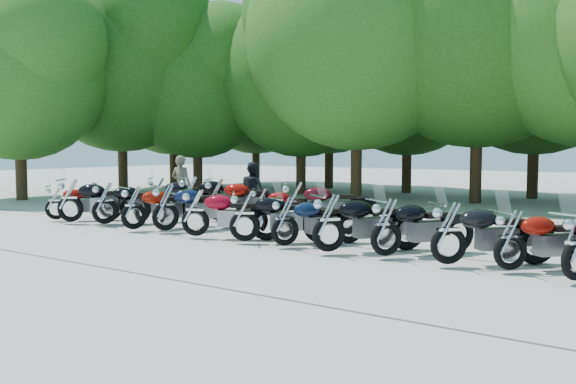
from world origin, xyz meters
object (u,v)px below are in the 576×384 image
Objects in this scene: motorcycle_3 at (134,206)px; motorcycle_15 at (191,195)px; motorcycle_1 at (70,199)px; motorcycle_7 at (285,219)px; motorcycle_5 at (195,211)px; motorcycle_8 at (329,221)px; motorcycle_10 at (449,231)px; rider_0 at (181,185)px; motorcycle_14 at (158,194)px; rider_1 at (253,190)px; motorcycle_17 at (261,204)px; motorcycle_0 at (56,201)px; motorcycle_6 at (245,214)px; motorcycle_18 at (295,202)px; motorcycle_16 at (216,197)px; motorcycle_11 at (511,238)px; motorcycle_9 at (386,225)px; motorcycle_4 at (165,206)px; motorcycle_2 at (105,201)px.

motorcycle_15 is at bearing -53.46° from motorcycle_3.
motorcycle_1 is 7.15m from motorcycle_7.
motorcycle_8 is (3.64, -0.06, 0.03)m from motorcycle_5.
motorcycle_3 is 2.86m from motorcycle_15.
rider_0 reaches higher than motorcycle_10.
rider_0 reaches higher than motorcycle_14.
rider_1 is at bearing 172.77° from rider_0.
motorcycle_7 reaches higher than motorcycle_17.
motorcycle_3 is 5.70m from motorcycle_8.
motorcycle_7 reaches higher than motorcycle_0.
motorcycle_6 is 6.12m from motorcycle_14.
motorcycle_18 reaches higher than motorcycle_10.
rider_1 is at bearing -46.04° from motorcycle_16.
motorcycle_11 is at bearing -148.55° from motorcycle_18.
motorcycle_14 is at bearing 53.28° from motorcycle_18.
motorcycle_16 is at bearing 10.99° from motorcycle_9.
motorcycle_4 is at bearing 164.55° from motorcycle_16.
rider_1 reaches higher than motorcycle_5.
motorcycle_6 is 1.01× the size of motorcycle_9.
motorcycle_6 is 0.92× the size of motorcycle_15.
rider_1 is at bearing -92.82° from motorcycle_0.
motorcycle_8 is 4.73m from motorcycle_17.
motorcycle_18 reaches higher than motorcycle_7.
motorcycle_9 reaches higher than motorcycle_7.
motorcycle_2 reaches higher than motorcycle_5.
motorcycle_2 is 3.54m from motorcycle_5.
motorcycle_15 is at bearing 60.08° from motorcycle_16.
motorcycle_16 reaches higher than motorcycle_0.
motorcycle_5 is at bearing 126.27° from rider_0.
motorcycle_15 is at bearing 132.88° from rider_0.
motorcycle_15 is (-1.56, 2.48, 0.03)m from motorcycle_4.
motorcycle_6 reaches higher than motorcycle_7.
motorcycle_14 is (1.43, 2.57, 0.09)m from motorcycle_0.
motorcycle_0 is 0.87× the size of motorcycle_2.
motorcycle_3 is at bearing 45.96° from motorcycle_10.
motorcycle_6 is 1.08× the size of motorcycle_7.
motorcycle_2 is at bearing 40.90° from motorcycle_11.
motorcycle_16 is (-8.78, 2.47, 0.09)m from motorcycle_11.
motorcycle_1 is at bearing 67.96° from rider_1.
motorcycle_8 is at bearing -135.38° from motorcycle_0.
motorcycle_14 is at bearing -17.38° from motorcycle_4.
motorcycle_7 is 0.89× the size of motorcycle_8.
motorcycle_4 is at bearing 101.18° from motorcycle_18.
motorcycle_4 is 1.04× the size of motorcycle_5.
motorcycle_11 is 0.85× the size of motorcycle_15.
motorcycle_6 reaches higher than motorcycle_17.
motorcycle_4 is 1.25m from motorcycle_5.
motorcycle_18 is (-0.45, 2.59, 0.04)m from motorcycle_6.
motorcycle_9 is 0.93× the size of motorcycle_18.
motorcycle_14 is at bearing 74.50° from rider_0.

